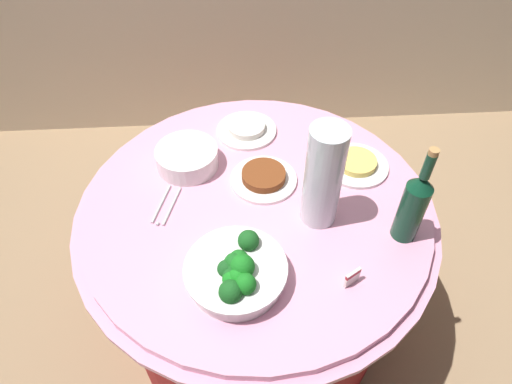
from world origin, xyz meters
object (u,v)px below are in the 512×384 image
at_px(food_plate_noodles, 356,164).
at_px(food_plate_rice, 247,129).
at_px(serving_tongs, 166,206).
at_px(decorative_fruit_vase, 323,179).
at_px(plate_stack, 187,158).
at_px(broccoli_bowl, 237,272).
at_px(wine_bottle, 413,205).
at_px(food_plate_stir_fry, 264,177).
at_px(label_placard_front, 352,277).

bearing_deg(food_plate_noodles, food_plate_rice, 150.10).
bearing_deg(serving_tongs, decorative_fruit_vase, -7.94).
bearing_deg(decorative_fruit_vase, plate_stack, 148.16).
xyz_separation_m(broccoli_bowl, wine_bottle, (0.50, 0.13, 0.08)).
distance_m(food_plate_stir_fry, label_placard_front, 0.46).
relative_size(plate_stack, label_placard_front, 3.82).
height_order(plate_stack, decorative_fruit_vase, decorative_fruit_vase).
bearing_deg(wine_bottle, serving_tongs, 168.08).
distance_m(wine_bottle, food_plate_noodles, 0.33).
height_order(wine_bottle, serving_tongs, wine_bottle).
distance_m(plate_stack, decorative_fruit_vase, 0.50).
relative_size(decorative_fruit_vase, food_plate_noodles, 1.55).
height_order(wine_bottle, food_plate_rice, wine_bottle).
bearing_deg(food_plate_noodles, decorative_fruit_vase, -128.13).
bearing_deg(label_placard_front, food_plate_stir_fry, 117.28).
distance_m(food_plate_noodles, food_plate_rice, 0.42).
xyz_separation_m(food_plate_stir_fry, label_placard_front, (0.21, -0.41, 0.02)).
xyz_separation_m(wine_bottle, label_placard_front, (-0.19, -0.16, -0.10)).
xyz_separation_m(wine_bottle, food_plate_rice, (-0.44, 0.50, -0.12)).
bearing_deg(food_plate_stir_fry, wine_bottle, -31.77).
relative_size(plate_stack, serving_tongs, 1.26).
height_order(broccoli_bowl, food_plate_noodles, broccoli_bowl).
relative_size(serving_tongs, food_plate_noodles, 0.76).
bearing_deg(wine_bottle, food_plate_stir_fry, 148.23).
height_order(food_plate_noodles, food_plate_rice, food_plate_rice).
bearing_deg(label_placard_front, food_plate_rice, 110.90).
bearing_deg(plate_stack, food_plate_stir_fry, -19.92).
xyz_separation_m(decorative_fruit_vase, food_plate_rice, (-0.20, 0.42, -0.15)).
bearing_deg(label_placard_front, food_plate_noodles, 76.31).
height_order(broccoli_bowl, wine_bottle, wine_bottle).
distance_m(decorative_fruit_vase, food_plate_noodles, 0.30).
distance_m(broccoli_bowl, label_placard_front, 0.31).
height_order(serving_tongs, label_placard_front, label_placard_front).
bearing_deg(plate_stack, label_placard_front, -47.10).
bearing_deg(serving_tongs, plate_stack, 71.63).
relative_size(plate_stack, food_plate_stir_fry, 0.95).
distance_m(broccoli_bowl, decorative_fruit_vase, 0.36).
xyz_separation_m(plate_stack, decorative_fruit_vase, (0.41, -0.25, 0.13)).
distance_m(decorative_fruit_vase, food_plate_stir_fry, 0.27).
distance_m(decorative_fruit_vase, serving_tongs, 0.50).
relative_size(wine_bottle, serving_tongs, 2.02).
height_order(decorative_fruit_vase, serving_tongs, decorative_fruit_vase).
bearing_deg(food_plate_noodles, serving_tongs, -167.21).
relative_size(food_plate_stir_fry, food_plate_rice, 1.00).
height_order(decorative_fruit_vase, food_plate_stir_fry, decorative_fruit_vase).
relative_size(broccoli_bowl, wine_bottle, 0.83).
relative_size(broccoli_bowl, food_plate_noodles, 1.27).
bearing_deg(food_plate_stir_fry, plate_stack, 160.08).
distance_m(plate_stack, wine_bottle, 0.74).
height_order(serving_tongs, food_plate_stir_fry, food_plate_stir_fry).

